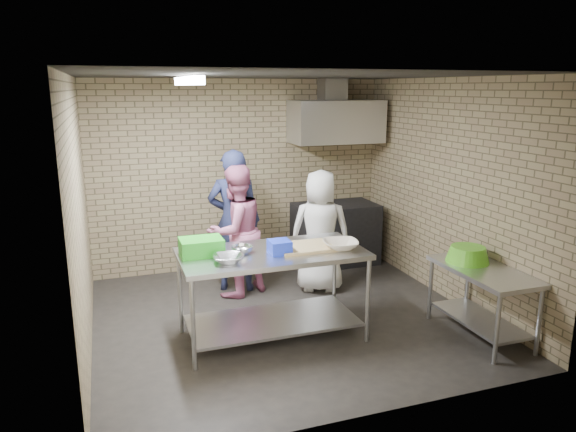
% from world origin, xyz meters
% --- Properties ---
extents(floor, '(4.20, 4.20, 0.00)m').
position_xyz_m(floor, '(0.00, 0.00, 0.00)').
color(floor, black).
rests_on(floor, ground).
extents(ceiling, '(4.20, 4.20, 0.00)m').
position_xyz_m(ceiling, '(0.00, 0.00, 2.70)').
color(ceiling, black).
rests_on(ceiling, ground).
extents(back_wall, '(4.20, 0.06, 2.70)m').
position_xyz_m(back_wall, '(0.00, 2.00, 1.35)').
color(back_wall, '#8F8059').
rests_on(back_wall, ground).
extents(front_wall, '(4.20, 0.06, 2.70)m').
position_xyz_m(front_wall, '(0.00, -2.00, 1.35)').
color(front_wall, '#8F8059').
rests_on(front_wall, ground).
extents(left_wall, '(0.06, 4.00, 2.70)m').
position_xyz_m(left_wall, '(-2.10, 0.00, 1.35)').
color(left_wall, '#8F8059').
rests_on(left_wall, ground).
extents(right_wall, '(0.06, 4.00, 2.70)m').
position_xyz_m(right_wall, '(2.10, 0.00, 1.35)').
color(right_wall, '#8F8059').
rests_on(right_wall, ground).
extents(prep_table, '(1.89, 0.95, 0.95)m').
position_xyz_m(prep_table, '(-0.28, -0.40, 0.47)').
color(prep_table, '#B3B6BA').
rests_on(prep_table, floor).
extents(side_counter, '(0.60, 1.20, 0.75)m').
position_xyz_m(side_counter, '(1.80, -1.10, 0.38)').
color(side_counter, silver).
rests_on(side_counter, floor).
extents(stove, '(1.20, 0.70, 0.90)m').
position_xyz_m(stove, '(1.35, 1.65, 0.45)').
color(stove, black).
rests_on(stove, floor).
extents(range_hood, '(1.30, 0.60, 0.60)m').
position_xyz_m(range_hood, '(1.35, 1.70, 2.10)').
color(range_hood, silver).
rests_on(range_hood, back_wall).
extents(hood_duct, '(0.35, 0.30, 0.30)m').
position_xyz_m(hood_duct, '(1.35, 1.85, 2.55)').
color(hood_duct, '#A5A8AD').
rests_on(hood_duct, back_wall).
extents(wall_shelf, '(0.80, 0.20, 0.04)m').
position_xyz_m(wall_shelf, '(1.65, 1.89, 1.92)').
color(wall_shelf, '#3F2B19').
rests_on(wall_shelf, back_wall).
extents(fluorescent_fixture, '(0.10, 1.25, 0.08)m').
position_xyz_m(fluorescent_fixture, '(-1.00, 0.00, 2.64)').
color(fluorescent_fixture, white).
rests_on(fluorescent_fixture, ceiling).
extents(green_crate, '(0.42, 0.32, 0.17)m').
position_xyz_m(green_crate, '(-0.98, -0.28, 1.03)').
color(green_crate, green).
rests_on(green_crate, prep_table).
extents(blue_tub, '(0.21, 0.21, 0.14)m').
position_xyz_m(blue_tub, '(-0.23, -0.50, 1.01)').
color(blue_tub, '#1B33CB').
rests_on(blue_tub, prep_table).
extents(cutting_board, '(0.58, 0.44, 0.03)m').
position_xyz_m(cutting_board, '(0.07, -0.42, 0.96)').
color(cutting_board, tan).
rests_on(cutting_board, prep_table).
extents(mixing_bowl_a, '(0.35, 0.35, 0.07)m').
position_xyz_m(mixing_bowl_a, '(-0.78, -0.60, 0.98)').
color(mixing_bowl_a, '#B6B8BD').
rests_on(mixing_bowl_a, prep_table).
extents(mixing_bowl_b, '(0.27, 0.27, 0.07)m').
position_xyz_m(mixing_bowl_b, '(-0.58, -0.35, 0.98)').
color(mixing_bowl_b, '#BABEC2').
rests_on(mixing_bowl_b, prep_table).
extents(ceramic_bowl, '(0.43, 0.43, 0.09)m').
position_xyz_m(ceramic_bowl, '(0.42, -0.55, 0.99)').
color(ceramic_bowl, '#C2B59B').
rests_on(ceramic_bowl, prep_table).
extents(green_basin, '(0.46, 0.46, 0.17)m').
position_xyz_m(green_basin, '(1.78, -0.85, 0.83)').
color(green_basin, '#59C626').
rests_on(green_basin, side_counter).
extents(bottle_red, '(0.07, 0.07, 0.18)m').
position_xyz_m(bottle_red, '(1.40, 1.89, 2.03)').
color(bottle_red, '#B22619').
rests_on(bottle_red, wall_shelf).
extents(bottle_green, '(0.06, 0.06, 0.15)m').
position_xyz_m(bottle_green, '(1.80, 1.89, 2.02)').
color(bottle_green, green).
rests_on(bottle_green, wall_shelf).
extents(man_navy, '(0.78, 0.63, 1.83)m').
position_xyz_m(man_navy, '(-0.32, 1.09, 0.92)').
color(man_navy, black).
rests_on(man_navy, floor).
extents(woman_pink, '(1.00, 0.91, 1.66)m').
position_xyz_m(woman_pink, '(-0.35, 0.90, 0.83)').
color(woman_pink, '#C3678E').
rests_on(woman_pink, floor).
extents(woman_white, '(0.90, 0.75, 1.58)m').
position_xyz_m(woman_white, '(0.71, 0.70, 0.79)').
color(woman_white, white).
rests_on(woman_white, floor).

